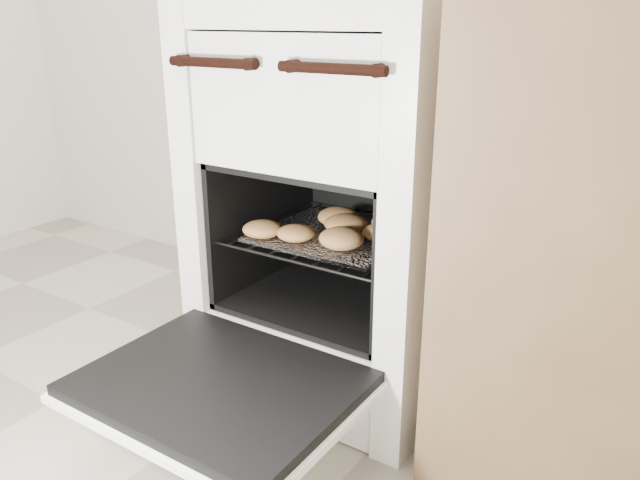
% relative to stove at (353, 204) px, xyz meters
% --- Properties ---
extents(stove, '(0.55, 0.61, 0.84)m').
position_rel_stove_xyz_m(stove, '(0.00, 0.00, 0.00)').
color(stove, white).
rests_on(stove, ground).
extents(oven_door, '(0.49, 0.38, 0.03)m').
position_rel_stove_xyz_m(oven_door, '(-0.00, -0.46, -0.23)').
color(oven_door, black).
rests_on(oven_door, stove).
extents(oven_rack, '(0.40, 0.38, 0.01)m').
position_rel_stove_xyz_m(oven_rack, '(0.00, -0.06, -0.06)').
color(oven_rack, black).
rests_on(oven_rack, stove).
extents(foil_sheet, '(0.31, 0.27, 0.01)m').
position_rel_stove_xyz_m(foil_sheet, '(-0.00, -0.08, -0.05)').
color(foil_sheet, silver).
rests_on(foil_sheet, oven_rack).
extents(baked_rolls, '(0.34, 0.30, 0.04)m').
position_rel_stove_xyz_m(baked_rolls, '(0.01, -0.08, -0.03)').
color(baked_rolls, tan).
rests_on(baked_rolls, foil_sheet).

